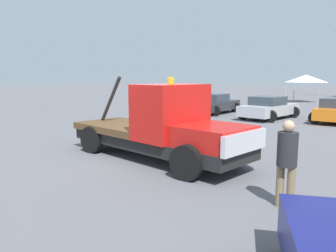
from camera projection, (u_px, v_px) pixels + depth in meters
ground_plane at (155, 158)px, 10.13m from camera, size 160.00×160.00×0.00m
tow_truck at (164, 129)px, 9.71m from camera, size 6.51×2.84×2.51m
person_near_truck at (287, 158)px, 6.18m from camera, size 0.38×0.38×1.70m
parked_car_charcoal at (214, 104)px, 22.31m from camera, size 2.45×4.34×1.34m
parked_car_silver at (269, 108)px, 19.44m from camera, size 2.81×4.57×1.34m
canopy_tent_white at (306, 79)px, 31.67m from camera, size 2.98×2.98×2.67m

